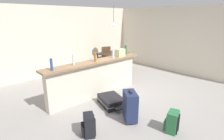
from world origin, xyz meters
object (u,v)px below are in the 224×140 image
object	(u,v)px
suitcase_flat_black	(111,101)
backpack_green	(172,122)
bottle_blue	(51,64)
dining_table	(112,55)
bottle_white	(74,60)
pendant_lamp	(114,24)
dining_chair_far_side	(105,56)
bottle_green	(126,50)
backpack_black	(89,125)
grocery_bag	(120,53)
suitcase_upright_navy	(130,106)
bottle_amber	(95,57)
dining_chair_near_partition	(123,61)
bottle_clear	(113,53)

from	to	relation	value
suitcase_flat_black	backpack_green	xyz separation A→B (m)	(0.11, -1.59, 0.09)
bottle_blue	dining_table	size ratio (longest dim) A/B	0.24
bottle_white	pendant_lamp	world-z (taller)	pendant_lamp
dining_chair_far_side	bottle_green	bearing A→B (deg)	-113.41
backpack_black	suitcase_flat_black	bearing A→B (deg)	28.06
backpack_green	dining_table	bearing A→B (deg)	62.29
bottle_green	dining_table	world-z (taller)	bottle_green
bottle_white	grocery_bag	bearing A→B (deg)	-3.76
bottle_green	grocery_bag	size ratio (longest dim) A/B	1.09
dining_table	backpack_black	distance (m)	4.27
bottle_white	backpack_green	world-z (taller)	bottle_white
suitcase_flat_black	backpack_green	distance (m)	1.59
bottle_blue	suitcase_upright_navy	xyz separation A→B (m)	(1.00, -1.40, -0.80)
dining_table	backpack_green	distance (m)	4.28
bottle_amber	backpack_green	distance (m)	2.41
grocery_bag	suitcase_upright_navy	distance (m)	1.95
bottle_green	backpack_black	size ratio (longest dim) A/B	0.67
grocery_bag	suitcase_flat_black	bearing A→B (deg)	-146.16
bottle_blue	pendant_lamp	size ratio (longest dim) A/B	0.35
backpack_black	dining_chair_far_side	bearing A→B (deg)	45.30
bottle_green	pendant_lamp	size ratio (longest dim) A/B	0.38
dining_chair_near_partition	dining_chair_far_side	size ratio (longest dim) A/B	1.00
bottle_white	bottle_amber	distance (m)	0.59
grocery_bag	dining_chair_far_side	bearing A→B (deg)	59.77
pendant_lamp	bottle_amber	bearing A→B (deg)	-143.89
bottle_white	bottle_blue	bearing A→B (deg)	-171.10
bottle_amber	bottle_green	distance (m)	1.28
grocery_bag	backpack_green	size ratio (longest dim) A/B	0.62
bottle_green	dining_chair_near_partition	world-z (taller)	bottle_green
bottle_clear	backpack_black	xyz separation A→B (m)	(-1.80, -1.25, -0.92)
bottle_blue	grocery_bag	distance (m)	2.11
bottle_green	pendant_lamp	bearing A→B (deg)	59.61
grocery_bag	backpack_green	distance (m)	2.54
bottle_amber	bottle_clear	bearing A→B (deg)	1.45
dining_chair_near_partition	dining_chair_far_side	world-z (taller)	same
grocery_bag	pendant_lamp	size ratio (longest dim) A/B	0.35
bottle_green	backpack_green	size ratio (longest dim) A/B	0.67
grocery_bag	suitcase_upright_navy	xyz separation A→B (m)	(-1.11, -1.40, -0.78)
dining_chair_far_side	backpack_black	world-z (taller)	dining_chair_far_side
dining_chair_far_side	backpack_black	distance (m)	4.66
dining_chair_far_side	suitcase_upright_navy	world-z (taller)	dining_chair_far_side
bottle_white	pendant_lamp	xyz separation A→B (m)	(2.71, 1.45, 0.73)
bottle_amber	dining_table	world-z (taller)	bottle_amber
suitcase_flat_black	backpack_black	distance (m)	1.27
bottle_clear	bottle_green	bearing A→B (deg)	8.34
backpack_green	dining_chair_far_side	bearing A→B (deg)	64.57
bottle_green	bottle_white	bearing A→B (deg)	-179.63
bottle_clear	dining_chair_near_partition	xyz separation A→B (m)	(1.41, 0.94, -0.61)
dining_chair_far_side	backpack_green	world-z (taller)	dining_chair_far_side
bottle_white	bottle_green	distance (m)	1.86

